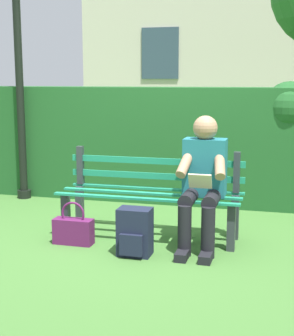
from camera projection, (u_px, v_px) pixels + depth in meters
ground at (150, 238)px, 4.85m from camera, size 60.00×60.00×0.00m
park_bench at (152, 194)px, 4.85m from camera, size 1.72×0.50×0.82m
person_seated at (203, 179)px, 4.52m from camera, size 0.44×0.73×1.17m
hedge_backdrop at (161, 142)px, 6.31m from camera, size 5.13×0.69×1.47m
backpack at (135, 232)px, 4.34m from camera, size 0.28×0.27×0.41m
handbag at (73, 230)px, 4.65m from camera, size 0.36×0.14×0.40m
lamp_post at (18, 39)px, 6.14m from camera, size 0.26×0.26×3.13m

